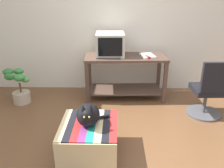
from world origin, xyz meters
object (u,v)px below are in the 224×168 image
tv_monitor (110,45)px  ottoman_with_blanket (89,139)px  book (148,56)px  cat (88,115)px  keyboard (109,57)px  desk (125,70)px  stapler (148,57)px  potted_plant (20,87)px  office_chair (208,93)px

tv_monitor → ottoman_with_blanket: 1.78m
book → cat: bearing=-130.5°
book → keyboard: bearing=177.4°
keyboard → cat: 1.47m
desk → book: size_ratio=4.88×
tv_monitor → stapler: 0.66m
desk → book: 0.45m
desk → book: book is taller
book → potted_plant: size_ratio=0.47×
book → cat: size_ratio=0.78×
desk → stapler: (0.35, -0.14, 0.26)m
desk → cat: size_ratio=3.79×
book → ottoman_with_blanket: bearing=-130.7°
ottoman_with_blanket → office_chair: (1.66, 0.92, 0.19)m
cat → office_chair: (1.66, 0.93, -0.14)m
desk → stapler: stapler is taller
tv_monitor → stapler: size_ratio=4.57×
tv_monitor → stapler: tv_monitor is taller
stapler → book: bearing=58.9°
book → cat: book is taller
tv_monitor → keyboard: 0.25m
tv_monitor → keyboard: (-0.02, -0.17, -0.17)m
potted_plant → stapler: stapler is taller
ottoman_with_blanket → stapler: bearing=60.5°
keyboard → stapler: size_ratio=3.64×
ottoman_with_blanket → desk: bearing=73.8°
book → stapler: stapler is taller
keyboard → book: book is taller
potted_plant → office_chair: size_ratio=0.68×
ottoman_with_blanket → office_chair: bearing=29.0°
desk → keyboard: bearing=-155.4°
keyboard → book: size_ratio=1.41×
potted_plant → cat: bearing=-45.1°
ottoman_with_blanket → stapler: 1.74m
tv_monitor → potted_plant: tv_monitor is taller
cat → office_chair: 1.91m
potted_plant → stapler: bearing=3.5°
desk → office_chair: bearing=-30.9°
desk → cat: desk is taller
tv_monitor → office_chair: size_ratio=0.56×
keyboard → cat: keyboard is taller
tv_monitor → book: 0.65m
desk → stapler: bearing=-24.4°
keyboard → stapler: stapler is taller
tv_monitor → keyboard: size_ratio=1.26×
potted_plant → stapler: 2.18m
cat → tv_monitor: bearing=80.4°
book → office_chair: 1.11m
ottoman_with_blanket → tv_monitor: bearing=83.0°
keyboard → stapler: (0.63, 0.00, 0.01)m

